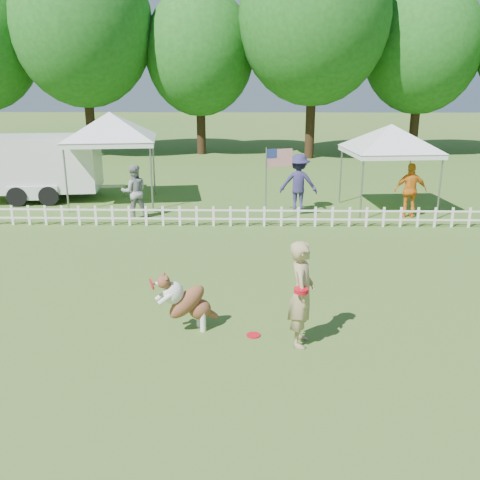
{
  "coord_description": "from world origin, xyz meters",
  "views": [
    {
      "loc": [
        -0.14,
        -8.25,
        4.24
      ],
      "look_at": [
        -0.36,
        2.0,
        1.1
      ],
      "focal_mm": 40.0,
      "sensor_mm": 36.0,
      "label": 1
    }
  ],
  "objects": [
    {
      "name": "tree_center_left",
      "position": [
        -3.0,
        22.5,
        4.9
      ],
      "size": [
        6.0,
        6.0,
        9.8
      ],
      "primitive_type": null,
      "color": "#1B5117",
      "rests_on": "ground"
    },
    {
      "name": "frisbee_on_turf",
      "position": [
        -0.09,
        -0.0,
        0.01
      ],
      "size": [
        0.27,
        0.27,
        0.02
      ],
      "primitive_type": "cylinder",
      "rotation": [
        0.0,
        0.0,
        -0.14
      ],
      "color": "red",
      "rests_on": "ground"
    },
    {
      "name": "picket_fence",
      "position": [
        0.0,
        7.0,
        0.3
      ],
      "size": [
        22.0,
        0.08,
        0.6
      ],
      "primitive_type": null,
      "color": "white",
      "rests_on": "ground"
    },
    {
      "name": "ground",
      "position": [
        0.0,
        0.0,
        0.0
      ],
      "size": [
        120.0,
        120.0,
        0.0
      ],
      "primitive_type": "plane",
      "color": "#386820",
      "rests_on": "ground"
    },
    {
      "name": "spectator_b",
      "position": [
        1.4,
        8.89,
        0.94
      ],
      "size": [
        1.28,
        0.83,
        1.88
      ],
      "primitive_type": "imported",
      "rotation": [
        0.0,
        0.0,
        3.03
      ],
      "color": "navy",
      "rests_on": "ground"
    },
    {
      "name": "canopy_tent_right",
      "position": [
        4.3,
        9.06,
        1.37
      ],
      "size": [
        2.91,
        2.91,
        2.75
      ],
      "primitive_type": null,
      "rotation": [
        0.0,
        0.0,
        0.1
      ],
      "color": "white",
      "rests_on": "ground"
    },
    {
      "name": "tree_center_right",
      "position": [
        3.0,
        21.0,
        6.3
      ],
      "size": [
        7.6,
        7.6,
        12.6
      ],
      "primitive_type": null,
      "color": "#1B5117",
      "rests_on": "ground"
    },
    {
      "name": "flag_pole",
      "position": [
        0.3,
        7.33,
        1.14
      ],
      "size": [
        0.85,
        0.38,
        2.28
      ],
      "primitive_type": null,
      "rotation": [
        0.0,
        0.0,
        0.34
      ],
      "color": "gray",
      "rests_on": "ground"
    },
    {
      "name": "dog",
      "position": [
        -1.21,
        0.15,
        0.56
      ],
      "size": [
        1.13,
        0.77,
        1.11
      ],
      "primitive_type": null,
      "rotation": [
        0.0,
        0.0,
        0.43
      ],
      "color": "brown",
      "rests_on": "ground"
    },
    {
      "name": "spectator_c",
      "position": [
        4.82,
        8.21,
        0.85
      ],
      "size": [
        1.01,
        0.44,
        1.7
      ],
      "primitive_type": "imported",
      "rotation": [
        0.0,
        0.0,
        3.11
      ],
      "color": "orange",
      "rests_on": "ground"
    },
    {
      "name": "tree_right",
      "position": [
        9.0,
        22.5,
        5.2
      ],
      "size": [
        6.2,
        6.2,
        10.4
      ],
      "primitive_type": null,
      "color": "#1B5117",
      "rests_on": "ground"
    },
    {
      "name": "tree_left",
      "position": [
        -9.0,
        21.5,
        6.0
      ],
      "size": [
        7.4,
        7.4,
        12.0
      ],
      "primitive_type": null,
      "color": "#1B5117",
      "rests_on": "ground"
    },
    {
      "name": "spectator_a",
      "position": [
        -3.77,
        7.95,
        0.83
      ],
      "size": [
        0.96,
        0.85,
        1.66
      ],
      "primitive_type": "imported",
      "rotation": [
        0.0,
        0.0,
        3.45
      ],
      "color": "gray",
      "rests_on": "ground"
    },
    {
      "name": "handler",
      "position": [
        0.69,
        -0.25,
        0.89
      ],
      "size": [
        0.51,
        0.7,
        1.77
      ],
      "primitive_type": "imported",
      "rotation": [
        0.0,
        0.0,
        1.43
      ],
      "color": "tan",
      "rests_on": "ground"
    },
    {
      "name": "canopy_tent_left",
      "position": [
        -4.94,
        10.1,
        1.52
      ],
      "size": [
        3.35,
        3.35,
        3.05
      ],
      "primitive_type": null,
      "rotation": [
        0.0,
        0.0,
        0.15
      ],
      "color": "white",
      "rests_on": "ground"
    },
    {
      "name": "cargo_trailer",
      "position": [
        -7.73,
        10.51,
        1.15
      ],
      "size": [
        5.5,
        2.97,
        2.31
      ],
      "primitive_type": null,
      "rotation": [
        0.0,
        0.0,
        0.13
      ],
      "color": "white",
      "rests_on": "ground"
    }
  ]
}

